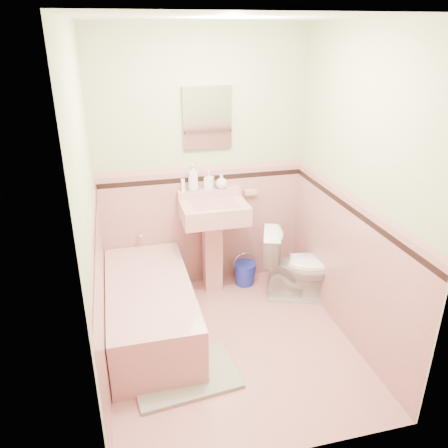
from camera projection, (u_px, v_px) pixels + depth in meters
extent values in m
plane|color=tan|center=(231.00, 344.00, 3.76)|extent=(2.20, 2.20, 0.00)
plane|color=white|center=(234.00, 17.00, 2.76)|extent=(2.20, 2.20, 0.00)
plane|color=#F2E8C5|center=(202.00, 165.00, 4.24)|extent=(2.50, 0.00, 2.50)
plane|color=#F2E8C5|center=(288.00, 282.00, 2.28)|extent=(2.50, 0.00, 2.50)
plane|color=#F2E8C5|center=(90.00, 219.00, 3.04)|extent=(0.00, 2.50, 2.50)
plane|color=#F2E8C5|center=(356.00, 195.00, 3.48)|extent=(0.00, 2.50, 2.50)
plane|color=tan|center=(204.00, 228.00, 4.49)|extent=(2.00, 0.00, 2.00)
plane|color=tan|center=(281.00, 379.00, 2.55)|extent=(2.00, 0.00, 2.00)
plane|color=tan|center=(103.00, 300.00, 3.30)|extent=(0.00, 2.20, 2.20)
plane|color=tan|center=(346.00, 268.00, 3.74)|extent=(0.00, 2.20, 2.20)
plane|color=black|center=(203.00, 179.00, 4.27)|extent=(2.00, 0.00, 2.00)
plane|color=black|center=(286.00, 301.00, 2.35)|extent=(2.00, 0.00, 2.00)
plane|color=black|center=(95.00, 236.00, 3.09)|extent=(0.00, 2.20, 2.20)
plane|color=black|center=(352.00, 210.00, 3.53)|extent=(0.00, 2.20, 2.20)
plane|color=#C98688|center=(203.00, 169.00, 4.23)|extent=(2.00, 0.00, 2.00)
plane|color=#C98688|center=(287.00, 285.00, 2.31)|extent=(2.00, 0.00, 2.00)
plane|color=#C98688|center=(94.00, 223.00, 3.05)|extent=(0.00, 2.20, 2.20)
plane|color=#C98688|center=(354.00, 198.00, 3.49)|extent=(0.00, 2.20, 2.20)
cube|color=tan|center=(150.00, 310.00, 3.82)|extent=(0.70, 1.50, 0.45)
cylinder|color=silver|center=(140.00, 233.00, 4.30)|extent=(0.04, 0.12, 0.04)
cylinder|color=silver|center=(210.00, 198.00, 4.28)|extent=(0.02, 0.02, 0.10)
cube|color=white|center=(207.00, 117.00, 4.04)|extent=(0.45, 0.04, 0.56)
cube|color=tan|center=(250.00, 192.00, 4.43)|extent=(0.12, 0.07, 0.04)
imported|color=#B2B2B2|center=(193.00, 178.00, 4.20)|extent=(0.12, 0.12, 0.26)
imported|color=#B2B2B2|center=(209.00, 180.00, 4.25)|extent=(0.11, 0.11, 0.18)
imported|color=#B2B2B2|center=(221.00, 181.00, 4.28)|extent=(0.13, 0.13, 0.14)
cylinder|color=white|center=(183.00, 185.00, 4.20)|extent=(0.04, 0.04, 0.12)
imported|color=white|center=(299.00, 265.00, 4.29)|extent=(0.79, 0.61, 0.71)
cube|color=gray|center=(185.00, 376.00, 3.39)|extent=(0.82, 0.60, 0.03)
cube|color=#BF1E59|center=(183.00, 368.00, 3.42)|extent=(0.15, 0.11, 0.06)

